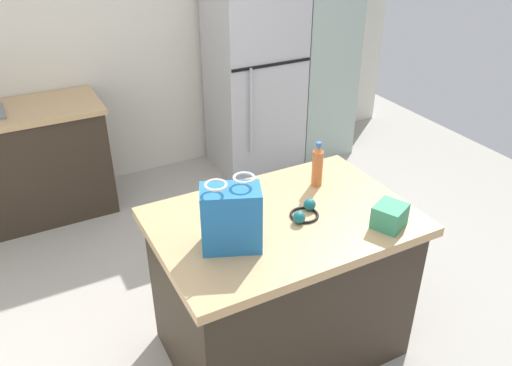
% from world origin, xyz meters
% --- Properties ---
extents(ground, '(6.53, 6.53, 0.00)m').
position_xyz_m(ground, '(0.00, 0.00, 0.00)').
color(ground, '#ADA89E').
extents(back_wall, '(5.44, 0.13, 2.54)m').
position_xyz_m(back_wall, '(-0.02, 2.28, 1.28)').
color(back_wall, silver).
rests_on(back_wall, ground).
extents(kitchen_island, '(1.32, 0.90, 0.90)m').
position_xyz_m(kitchen_island, '(0.02, -0.25, 0.45)').
color(kitchen_island, '#33281E').
rests_on(kitchen_island, ground).
extents(refrigerator, '(0.77, 0.66, 1.71)m').
position_xyz_m(refrigerator, '(0.98, 1.89, 0.85)').
color(refrigerator, '#B7B7BC').
rests_on(refrigerator, ground).
extents(tall_cabinet, '(0.56, 0.59, 2.13)m').
position_xyz_m(tall_cabinet, '(1.66, 1.89, 1.06)').
color(tall_cabinet, '#9EB2A8').
rests_on(tall_cabinet, ground).
extents(sink_counter, '(1.36, 0.63, 1.10)m').
position_xyz_m(sink_counter, '(-1.11, 1.91, 0.47)').
color(sink_counter, '#33281E').
rests_on(sink_counter, ground).
extents(shopping_bag, '(0.32, 0.26, 0.35)m').
position_xyz_m(shopping_bag, '(-0.32, -0.35, 1.06)').
color(shopping_bag, '#236BAD').
rests_on(shopping_bag, kitchen_island).
extents(small_box, '(0.20, 0.19, 0.12)m').
position_xyz_m(small_box, '(0.44, -0.56, 0.96)').
color(small_box, '#388E66').
rests_on(small_box, kitchen_island).
extents(bottle, '(0.06, 0.06, 0.26)m').
position_xyz_m(bottle, '(0.35, -0.05, 1.02)').
color(bottle, '#C66633').
rests_on(bottle, kitchen_island).
extents(ear_defenders, '(0.21, 0.21, 0.06)m').
position_xyz_m(ear_defenders, '(0.12, -0.29, 0.92)').
color(ear_defenders, black).
rests_on(ear_defenders, kitchen_island).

